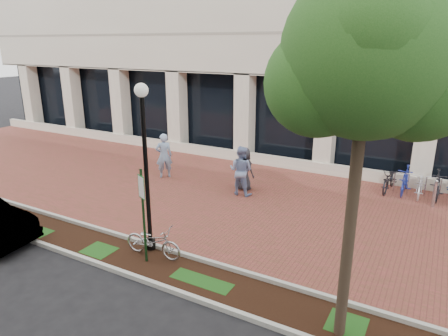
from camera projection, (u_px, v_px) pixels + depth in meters
The scene contains 14 objects.
ground at pixel (234, 198), 15.05m from camera, with size 120.00×120.00×0.00m, color black.
brick_plaza at pixel (234, 198), 15.05m from camera, with size 40.00×9.00×0.01m, color brown.
planting_strip at pixel (142, 261), 10.67m from camera, with size 40.00×1.50×0.01m, color black.
curb_plaza_side at pixel (160, 247), 11.28m from camera, with size 40.00×0.12×0.12m, color #B8B8AE.
curb_street_side at pixel (123, 273), 10.03m from camera, with size 40.00×0.12×0.12m, color #B8B8AE.
parking_sign at pixel (143, 205), 10.17m from camera, with size 0.34×0.07×2.59m.
lamppost at pixel (146, 161), 10.54m from camera, with size 0.36×0.36×4.63m.
street_tree at pixel (370, 65), 6.47m from camera, with size 3.43×2.86×6.87m.
locked_bicycle at pixel (153, 241), 10.81m from camera, with size 0.59×1.71×0.90m, color #BCBDC1.
pedestrian_left at pixel (164, 156), 17.09m from camera, with size 0.71×0.46×1.94m, color #89A7CD.
pedestrian_mid at pixel (241, 171), 15.13m from camera, with size 0.93×0.72×1.91m, color #8296C2.
pedestrian_right at pixel (244, 169), 15.65m from camera, with size 0.84×0.54×1.71m, color #27272C.
bollard at pixel (435, 193), 14.03m from camera, with size 0.12×0.12×1.03m.
bike_rack_cluster at pixel (437, 186), 14.84m from camera, with size 4.22×1.95×1.08m.
Camera 1 is at (6.50, -12.43, 5.59)m, focal length 32.00 mm.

